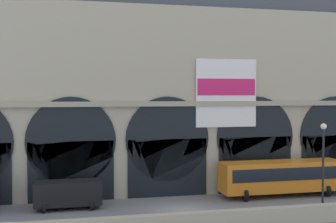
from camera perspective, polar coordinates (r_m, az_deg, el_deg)
ground_plane at (r=35.80m, az=1.80°, el=-12.37°), size 200.00×200.00×0.00m
quay_parapet_wall at (r=30.84m, az=4.37°, el=-13.62°), size 90.00×0.70×1.20m
station_building at (r=42.38m, az=-0.91°, el=3.91°), size 51.42×6.24×21.10m
van_midwest at (r=36.78m, az=-12.52°, el=-10.04°), size 5.20×2.48×2.20m
bus_mideast at (r=41.40m, az=14.12°, el=-7.92°), size 11.00×3.25×3.10m
street_lamp_quayside at (r=34.71m, az=19.02°, el=-5.53°), size 0.44×0.44×6.90m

